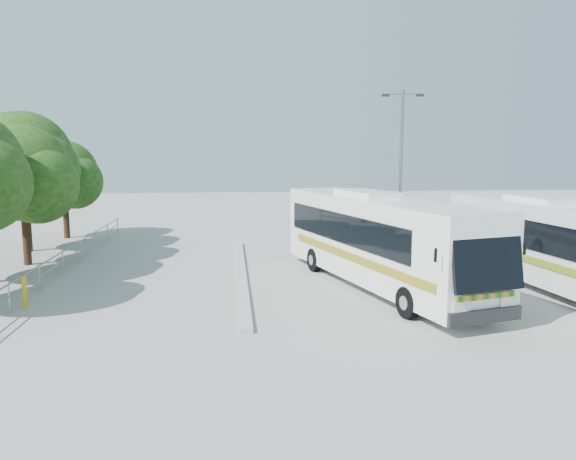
{
  "coord_description": "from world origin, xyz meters",
  "views": [
    {
      "loc": [
        -2.7,
        -21.77,
        5.31
      ],
      "look_at": [
        -0.21,
        2.62,
        1.82
      ],
      "focal_mm": 35.0,
      "sensor_mm": 36.0,
      "label": 1
    }
  ],
  "objects": [
    {
      "name": "ground",
      "position": [
        0.0,
        0.0,
        0.0
      ],
      "size": [
        100.0,
        100.0,
        0.0
      ],
      "primitive_type": "plane",
      "color": "#999994",
      "rests_on": "ground"
    },
    {
      "name": "bollard",
      "position": [
        -9.7,
        -2.48,
        0.56
      ],
      "size": [
        0.2,
        0.2,
        1.11
      ],
      "primitive_type": "cylinder",
      "rotation": [
        0.0,
        0.0,
        0.34
      ],
      "color": "#C6A50B",
      "rests_on": "ground"
    },
    {
      "name": "tree_far_e",
      "position": [
        -12.63,
        13.3,
        3.89
      ],
      "size": [
        4.54,
        4.28,
        5.92
      ],
      "color": "#382314",
      "rests_on": "ground"
    },
    {
      "name": "railing",
      "position": [
        -10.0,
        4.0,
        0.74
      ],
      "size": [
        0.06,
        22.0,
        1.0
      ],
      "color": "gray",
      "rests_on": "ground"
    },
    {
      "name": "coach_main",
      "position": [
        2.96,
        -0.79,
        1.92
      ],
      "size": [
        5.64,
        12.83,
        3.5
      ],
      "rotation": [
        0.0,
        0.0,
        0.26
      ],
      "color": "white",
      "rests_on": "ground"
    },
    {
      "name": "coach_adjacent",
      "position": [
        9.56,
        -1.73,
        1.81
      ],
      "size": [
        3.61,
        12.09,
        3.31
      ],
      "rotation": [
        0.0,
        0.0,
        0.1
      ],
      "color": "white",
      "rests_on": "ground"
    },
    {
      "name": "kerb_divider",
      "position": [
        -2.3,
        2.0,
        0.07
      ],
      "size": [
        0.4,
        16.0,
        0.15
      ],
      "primitive_type": "cube",
      "color": "#B2B2AD",
      "rests_on": "ground"
    },
    {
      "name": "tree_far_d",
      "position": [
        -13.31,
        8.8,
        4.82
      ],
      "size": [
        5.62,
        5.3,
        7.33
      ],
      "color": "#382314",
      "rests_on": "ground"
    },
    {
      "name": "tree_far_c",
      "position": [
        -12.12,
        5.1,
        4.26
      ],
      "size": [
        4.97,
        4.69,
        6.49
      ],
      "color": "#382314",
      "rests_on": "ground"
    },
    {
      "name": "lamppost",
      "position": [
        5.49,
        4.77,
        4.5
      ],
      "size": [
        2.0,
        0.38,
        8.15
      ],
      "rotation": [
        0.0,
        0.0,
        -0.1
      ],
      "color": "gray",
      "rests_on": "ground"
    }
  ]
}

